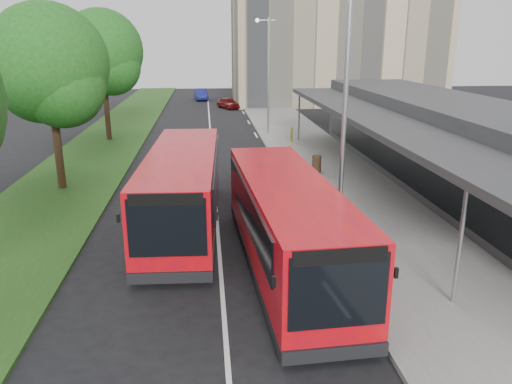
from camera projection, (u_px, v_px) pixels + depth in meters
ground at (220, 267)px, 15.20m from camera, size 120.00×120.00×0.00m
pavement at (297, 138)px, 34.79m from camera, size 5.00×80.00×0.15m
grass_verge at (107, 142)px, 33.55m from camera, size 5.00×80.00×0.10m
lane_centre_line at (212, 157)px, 29.48m from camera, size 0.12×70.00×0.01m
kerb_dashes at (260, 143)px, 33.60m from camera, size 0.12×56.00×0.01m
office_block at (336, 18)px, 53.91m from camera, size 22.00×12.00×18.00m
station_building at (447, 143)px, 23.26m from camera, size 7.70×26.00×4.00m
tree_mid at (49, 71)px, 21.59m from camera, size 5.13×5.13×8.25m
tree_far at (102, 56)px, 32.93m from camera, size 5.41×5.41×8.69m
lamp_post_near at (343, 102)px, 16.13m from camera, size 1.44×0.28×8.00m
lamp_post_far at (267, 69)px, 35.17m from camera, size 1.44×0.28×8.00m
bus_main at (287, 225)px, 14.64m from camera, size 2.99×9.84×2.75m
bus_second at (183, 189)px, 18.08m from camera, size 2.97×10.04×2.81m
litter_bin at (317, 164)px, 25.50m from camera, size 0.62×0.62×0.85m
bollard at (291, 135)px, 33.19m from camera, size 0.16×0.16×0.93m
car_near at (228, 103)px, 50.61m from camera, size 2.51×3.56×1.13m
car_far at (201, 94)px, 57.89m from camera, size 1.73×4.05×1.30m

